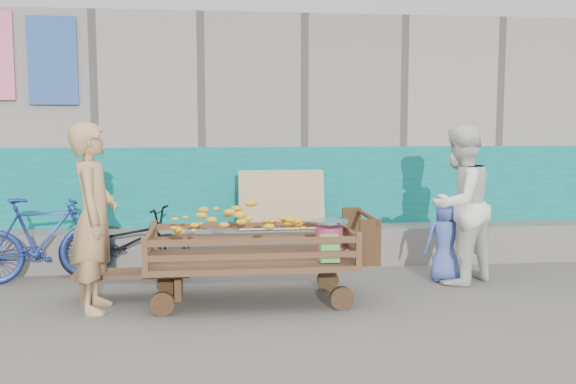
{
  "coord_description": "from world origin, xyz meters",
  "views": [
    {
      "loc": [
        -0.48,
        -5.14,
        1.69
      ],
      "look_at": [
        0.25,
        1.2,
        1.0
      ],
      "focal_mm": 40.0,
      "sensor_mm": 36.0,
      "label": 1
    }
  ],
  "objects": [
    {
      "name": "ground",
      "position": [
        0.0,
        0.0,
        0.0
      ],
      "size": [
        80.0,
        80.0,
        0.0
      ],
      "primitive_type": "plane",
      "color": "#5E5D57",
      "rests_on": "ground"
    },
    {
      "name": "building_wall",
      "position": [
        -0.0,
        4.05,
        1.47
      ],
      "size": [
        12.0,
        3.5,
        3.0
      ],
      "color": "gray",
      "rests_on": "ground"
    },
    {
      "name": "banana_cart",
      "position": [
        -0.18,
        0.79,
        0.61
      ],
      "size": [
        2.11,
        0.96,
        0.9
      ],
      "color": "#582F22",
      "rests_on": "ground"
    },
    {
      "name": "bench",
      "position": [
        -1.27,
        1.02,
        0.2
      ],
      "size": [
        1.09,
        0.33,
        0.27
      ],
      "color": "#582F22",
      "rests_on": "ground"
    },
    {
      "name": "vendor_man",
      "position": [
        -1.55,
        0.69,
        0.85
      ],
      "size": [
        0.42,
        0.62,
        1.69
      ],
      "primitive_type": "imported",
      "rotation": [
        0.0,
        0.0,
        1.59
      ],
      "color": "tan",
      "rests_on": "ground"
    },
    {
      "name": "woman",
      "position": [
        2.07,
        1.27,
        0.84
      ],
      "size": [
        1.03,
        0.98,
        1.67
      ],
      "primitive_type": "imported",
      "rotation": [
        0.0,
        0.0,
        3.73
      ],
      "color": "white",
      "rests_on": "ground"
    },
    {
      "name": "child",
      "position": [
        1.96,
        1.36,
        0.45
      ],
      "size": [
        0.45,
        0.3,
        0.89
      ],
      "primitive_type": "imported",
      "rotation": [
        0.0,
        0.0,
        3.09
      ],
      "color": "#475FB7",
      "rests_on": "ground"
    },
    {
      "name": "bicycle_dark",
      "position": [
        -1.46,
        1.85,
        0.4
      ],
      "size": [
        1.6,
        0.89,
        0.79
      ],
      "primitive_type": "imported",
      "rotation": [
        0.0,
        0.0,
        1.32
      ],
      "color": "black",
      "rests_on": "ground"
    },
    {
      "name": "bicycle_blue",
      "position": [
        -2.31,
        1.85,
        0.45
      ],
      "size": [
        1.57,
        0.83,
        0.91
      ],
      "primitive_type": "imported",
      "rotation": [
        0.0,
        0.0,
        1.85
      ],
      "color": "navy",
      "rests_on": "ground"
    }
  ]
}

